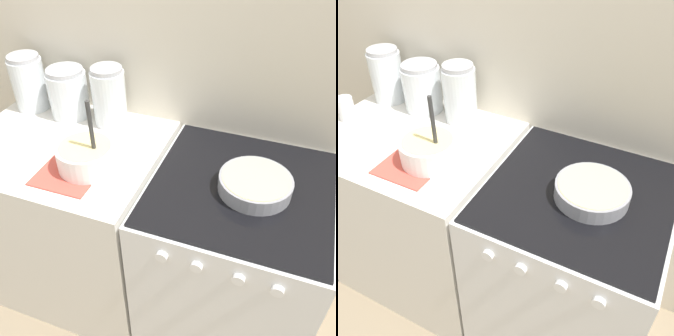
{
  "view_description": "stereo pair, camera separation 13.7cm",
  "coord_description": "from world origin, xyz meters",
  "views": [
    {
      "loc": [
        0.45,
        -0.72,
        1.82
      ],
      "look_at": [
        0.08,
        0.28,
        0.96
      ],
      "focal_mm": 40.0,
      "sensor_mm": 36.0,
      "label": 1
    },
    {
      "loc": [
        0.58,
        -0.67,
        1.82
      ],
      "look_at": [
        0.08,
        0.28,
        0.96
      ],
      "focal_mm": 40.0,
      "sensor_mm": 36.0,
      "label": 2
    }
  ],
  "objects": [
    {
      "name": "storage_jar_middle",
      "position": [
        -0.5,
        0.56,
        1.01
      ],
      "size": [
        0.18,
        0.18,
        0.23
      ],
      "color": "silver",
      "rests_on": "countertop_cabinet"
    },
    {
      "name": "wall_back",
      "position": [
        0.0,
        0.7,
        1.2
      ],
      "size": [
        4.66,
        0.05,
        2.4
      ],
      "color": "beige",
      "rests_on": "ground_plane"
    },
    {
      "name": "mixing_bowl",
      "position": [
        -0.23,
        0.24,
        0.97
      ],
      "size": [
        0.22,
        0.22,
        0.3
      ],
      "color": "white",
      "rests_on": "countertop_cabinet"
    },
    {
      "name": "countertop_cabinet",
      "position": [
        -0.41,
        0.34,
        0.46
      ],
      "size": [
        0.83,
        0.67,
        0.91
      ],
      "color": "silver",
      "rests_on": "ground_plane"
    },
    {
      "name": "recipe_page",
      "position": [
        -0.28,
        0.17,
        0.92
      ],
      "size": [
        0.23,
        0.21,
        0.01
      ],
      "color": "#CC4C3F",
      "rests_on": "countertop_cabinet"
    },
    {
      "name": "storage_jar_left",
      "position": [
        -0.71,
        0.56,
        1.02
      ],
      "size": [
        0.16,
        0.16,
        0.26
      ],
      "color": "silver",
      "rests_on": "countertop_cabinet"
    },
    {
      "name": "storage_jar_right",
      "position": [
        -0.29,
        0.56,
        1.03
      ],
      "size": [
        0.15,
        0.15,
        0.26
      ],
      "color": "silver",
      "rests_on": "countertop_cabinet"
    },
    {
      "name": "tin_can",
      "position": [
        -0.76,
        0.32,
        0.97
      ],
      "size": [
        0.08,
        0.08,
        0.11
      ],
      "color": "silver",
      "rests_on": "countertop_cabinet"
    },
    {
      "name": "stove",
      "position": [
        0.35,
        0.34,
        0.46
      ],
      "size": [
        0.68,
        0.69,
        0.91
      ],
      "color": "silver",
      "rests_on": "ground_plane"
    },
    {
      "name": "baking_pan",
      "position": [
        0.4,
        0.32,
        0.95
      ],
      "size": [
        0.26,
        0.26,
        0.06
      ],
      "color": "gray",
      "rests_on": "stove"
    }
  ]
}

